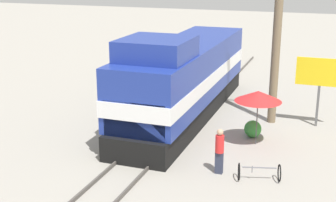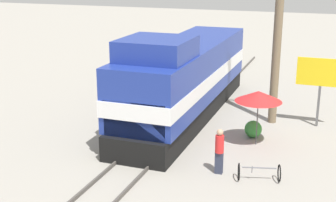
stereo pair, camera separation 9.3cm
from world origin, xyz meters
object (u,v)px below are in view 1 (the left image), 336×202
object	(u,v)px
person_bystander	(220,149)
bicycle	(259,172)
utility_pole	(278,24)
locomotive	(184,79)
vendor_umbrella	(258,96)
billboard_sign	(320,76)

from	to	relation	value
person_bystander	bicycle	world-z (taller)	person_bystander
bicycle	utility_pole	bearing A→B (deg)	169.15
locomotive	person_bystander	bearing A→B (deg)	-60.52
locomotive	vendor_umbrella	xyz separation A→B (m)	(4.28, -2.56, 0.19)
utility_pole	person_bystander	distance (m)	8.06
locomotive	vendor_umbrella	bearing A→B (deg)	-30.89
utility_pole	vendor_umbrella	distance (m)	4.37
utility_pole	bicycle	distance (m)	8.44
billboard_sign	bicycle	xyz separation A→B (m)	(-1.70, -7.16, -2.25)
locomotive	person_bystander	xyz separation A→B (m)	(3.44, -6.08, -1.08)
vendor_umbrella	bicycle	size ratio (longest dim) A/B	1.50
billboard_sign	bicycle	distance (m)	7.70
billboard_sign	bicycle	bearing A→B (deg)	-103.37
person_bystander	utility_pole	bearing A→B (deg)	81.15
person_bystander	bicycle	xyz separation A→B (m)	(1.57, -0.10, -0.66)
bicycle	person_bystander	bearing A→B (deg)	-108.55
billboard_sign	bicycle	size ratio (longest dim) A/B	2.07
vendor_umbrella	person_bystander	xyz separation A→B (m)	(-0.84, -3.52, -1.27)
vendor_umbrella	person_bystander	distance (m)	3.83
person_bystander	locomotive	bearing A→B (deg)	119.48
utility_pole	vendor_umbrella	size ratio (longest dim) A/B	3.97
billboard_sign	person_bystander	bearing A→B (deg)	-114.89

